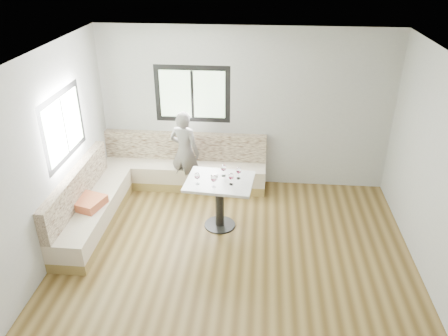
% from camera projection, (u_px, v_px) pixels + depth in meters
% --- Properties ---
extents(room, '(5.01, 5.01, 2.81)m').
position_uv_depth(room, '(229.00, 176.00, 5.35)').
color(room, olive).
rests_on(room, ground).
extents(banquette, '(2.90, 2.80, 0.95)m').
position_uv_depth(banquette, '(146.00, 184.00, 7.34)').
color(banquette, olive).
rests_on(banquette, ground).
extents(table, '(1.05, 0.85, 0.81)m').
position_uv_depth(table, '(220.00, 192.00, 6.58)').
color(table, black).
rests_on(table, ground).
extents(person, '(0.63, 0.52, 1.49)m').
position_uv_depth(person, '(185.00, 152.00, 7.51)').
color(person, '#635E5B').
rests_on(person, ground).
extents(olive_ramekin, '(0.11, 0.11, 0.04)m').
position_uv_depth(olive_ramekin, '(214.00, 175.00, 6.60)').
color(olive_ramekin, white).
rests_on(olive_ramekin, table).
extents(wine_glass_a, '(0.08, 0.08, 0.18)m').
position_uv_depth(wine_glass_a, '(197.00, 176.00, 6.33)').
color(wine_glass_a, white).
rests_on(wine_glass_a, table).
extents(wine_glass_b, '(0.08, 0.08, 0.18)m').
position_uv_depth(wine_glass_b, '(214.00, 179.00, 6.26)').
color(wine_glass_b, white).
rests_on(wine_glass_b, table).
extents(wine_glass_c, '(0.08, 0.08, 0.18)m').
position_uv_depth(wine_glass_c, '(231.00, 177.00, 6.32)').
color(wine_glass_c, white).
rests_on(wine_glass_c, table).
extents(wine_glass_d, '(0.08, 0.08, 0.18)m').
position_uv_depth(wine_glass_d, '(224.00, 168.00, 6.55)').
color(wine_glass_d, white).
rests_on(wine_glass_d, table).
extents(wine_glass_e, '(0.08, 0.08, 0.18)m').
position_uv_depth(wine_glass_e, '(239.00, 171.00, 6.48)').
color(wine_glass_e, white).
rests_on(wine_glass_e, table).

